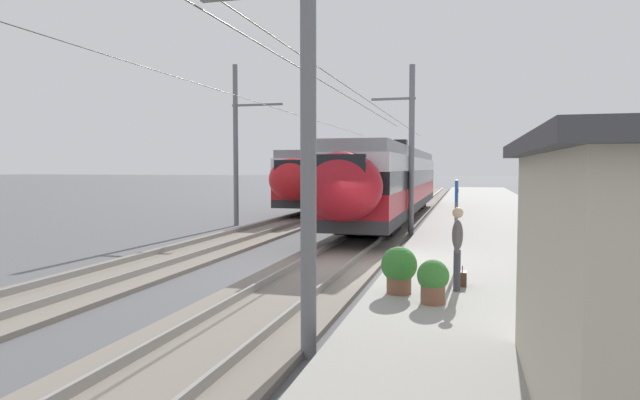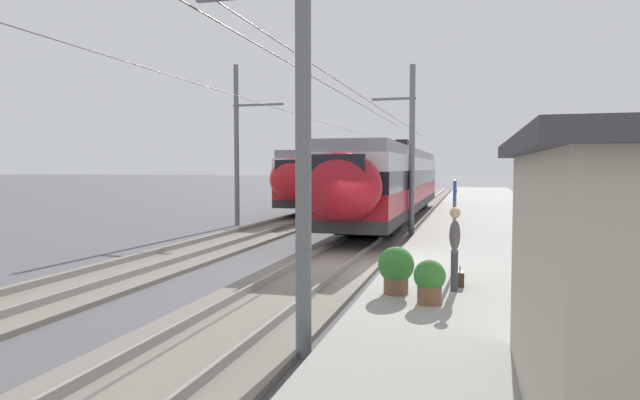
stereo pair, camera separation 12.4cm
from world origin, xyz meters
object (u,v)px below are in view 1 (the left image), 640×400
Objects in this scene: platform_sign at (456,205)px; potted_plant_platform_edge at (399,267)px; catenary_mast_mid at (409,146)px; catenary_mast_west at (300,104)px; potted_plant_by_shelter at (433,279)px; passenger_walking at (457,244)px; train_near_platform at (391,181)px; handbag_beside_passenger at (462,278)px; train_far_track at (355,176)px; catenary_mast_far_side at (239,142)px.

potted_plant_platform_edge is (-2.53, 1.04, -1.09)m from platform_sign.
catenary_mast_mid is 12.92m from potted_plant_platform_edge.
catenary_mast_west is 4.19m from potted_plant_by_shelter.
platform_sign is 2.04m from passenger_walking.
handbag_beside_passenger is (-16.88, -3.77, -1.68)m from train_near_platform.
train_near_platform is at bearing 13.15° from platform_sign.
train_far_track is 36.41× the size of potted_plant_platform_edge.
potted_plant_platform_edge is (-32.97, -7.54, -1.32)m from train_far_track.
handbag_beside_passenger is 0.53× the size of potted_plant_by_shelter.
platform_sign is at bearing -167.80° from catenary_mast_mid.
catenary_mast_west is at bearing -154.00° from catenary_mast_far_side.
passenger_walking is at bearing 167.36° from handbag_beside_passenger.
catenary_mast_far_side reaches higher than platform_sign.
train_far_track is at bearing 12.89° from potted_plant_platform_edge.
catenary_mast_far_side reaches higher than potted_plant_by_shelter.
train_near_platform is 26.75× the size of potted_plant_platform_edge.
catenary_mast_far_side is 18.71m from potted_plant_by_shelter.
catenary_mast_west is 19.50m from catenary_mast_far_side.
train_far_track is 36.53m from catenary_mast_west.
potted_plant_platform_edge is 0.96m from potted_plant_by_shelter.
train_near_platform is 0.73× the size of train_far_track.
catenary_mast_mid is 27.50× the size of passenger_walking.
train_near_platform is 14.78× the size of passenger_walking.
catenary_mast_far_side is 107.29× the size of handbag_beside_passenger.
train_near_platform is 18.17m from potted_plant_platform_edge.
platform_sign is at bearing -164.26° from train_far_track.
catenary_mast_west is 6.17m from platform_sign.
potted_plant_platform_edge is (-17.94, -2.56, -1.31)m from train_near_platform.
train_far_track is 31.63m from platform_sign.
catenary_mast_far_side is (-3.38, 7.11, 1.95)m from train_near_platform.
catenary_mast_far_side reaches higher than handbag_beside_passenger.
potted_plant_platform_edge is at bearing 157.68° from platform_sign.
catenary_mast_mid is 1.00× the size of catenary_mast_far_side.
catenary_mast_far_side is at bearing 173.40° from train_far_track.
platform_sign is 2.94m from potted_plant_platform_edge.
catenary_mast_far_side is (2.02, 8.54, 0.38)m from catenary_mast_mid.
platform_sign is (5.49, -2.16, -1.81)m from catenary_mast_west.
handbag_beside_passenger is (-31.91, -8.75, -1.69)m from train_far_track.
train_far_track is 33.13m from handbag_beside_passenger.
catenary_mast_west is (-20.90, -1.44, 1.59)m from train_near_platform.
passenger_walking is (-13.96, -10.77, -2.84)m from catenary_mast_far_side.
potted_plant_by_shelter is at bearing -170.05° from train_near_platform.
handbag_beside_passenger is (-13.50, -10.88, -3.63)m from catenary_mast_far_side.
train_near_platform reaches higher than potted_plant_by_shelter.
catenary_mast_mid reaches higher than train_near_platform.
catenary_mast_west is 49.77× the size of potted_plant_platform_edge.
train_near_platform is at bearing 11.93° from passenger_walking.
catenary_mast_west is 57.38× the size of potted_plant_by_shelter.
catenary_mast_far_side is 16.26m from platform_sign.
platform_sign is 2.36× the size of potted_plant_platform_edge.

